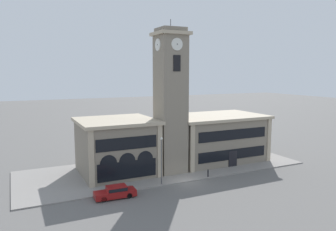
{
  "coord_description": "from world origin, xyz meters",
  "views": [
    {
      "loc": [
        -20.57,
        -36.86,
        14.53
      ],
      "look_at": [
        -1.33,
        3.18,
        8.71
      ],
      "focal_mm": 35.0,
      "sensor_mm": 36.0,
      "label": 1
    }
  ],
  "objects": [
    {
      "name": "street_lamp",
      "position": [
        -3.54,
        0.54,
        4.18
      ],
      "size": [
        0.36,
        0.36,
        6.2
      ],
      "color": "#4C4C51",
      "rests_on": "sidewalk_kerb"
    },
    {
      "name": "sidewalk_kerb",
      "position": [
        0.0,
        7.45,
        0.07
      ],
      "size": [
        42.56,
        14.9,
        0.15
      ],
      "color": "gray",
      "rests_on": "ground_plane"
    },
    {
      "name": "parked_car_near",
      "position": [
        -10.19,
        -1.13,
        0.73
      ],
      "size": [
        4.88,
        1.98,
        1.4
      ],
      "rotation": [
        0.0,
        0.0,
        3.1
      ],
      "color": "maroon",
      "rests_on": "ground_plane"
    },
    {
      "name": "bollard",
      "position": [
        3.52,
        0.41,
        0.67
      ],
      "size": [
        0.18,
        0.18,
        1.06
      ],
      "color": "black",
      "rests_on": "sidewalk_kerb"
    },
    {
      "name": "town_hall_left_wing",
      "position": [
        -7.27,
        8.0,
        3.98
      ],
      "size": [
        10.8,
        10.42,
        7.91
      ],
      "color": "gray",
      "rests_on": "ground_plane"
    },
    {
      "name": "town_hall_right_wing",
      "position": [
        9.75,
        8.01,
        3.81
      ],
      "size": [
        15.75,
        10.42,
        7.58
      ],
      "color": "gray",
      "rests_on": "ground_plane"
    },
    {
      "name": "clock_tower",
      "position": [
        -0.0,
        5.1,
        10.42
      ],
      "size": [
        4.55,
        4.55,
        21.94
      ],
      "color": "gray",
      "rests_on": "ground_plane"
    },
    {
      "name": "ground_plane",
      "position": [
        0.0,
        0.0,
        0.0
      ],
      "size": [
        300.0,
        300.0,
        0.0
      ],
      "primitive_type": "plane",
      "color": "#605E5B"
    }
  ]
}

